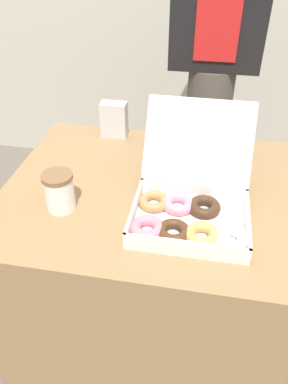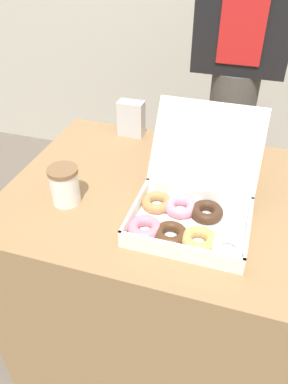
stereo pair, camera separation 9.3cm
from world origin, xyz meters
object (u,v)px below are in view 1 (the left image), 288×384
object	(u,v)px
person_customer	(216,39)
coffee_cup	(59,191)
napkin_holder	(114,120)
donut_box	(188,207)

from	to	relation	value
person_customer	coffee_cup	bearing A→B (deg)	-116.80
napkin_holder	person_customer	bearing A→B (deg)	42.80
coffee_cup	person_customer	world-z (taller)	person_customer
donut_box	person_customer	distance (m)	0.76
donut_box	person_customer	bearing A→B (deg)	87.91
napkin_holder	person_customer	distance (m)	0.50
donut_box	napkin_holder	world-z (taller)	donut_box
donut_box	coffee_cup	bearing A→B (deg)	-177.30
napkin_holder	person_customer	xyz separation A→B (m)	(0.33, 0.31, 0.21)
coffee_cup	napkin_holder	world-z (taller)	napkin_holder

